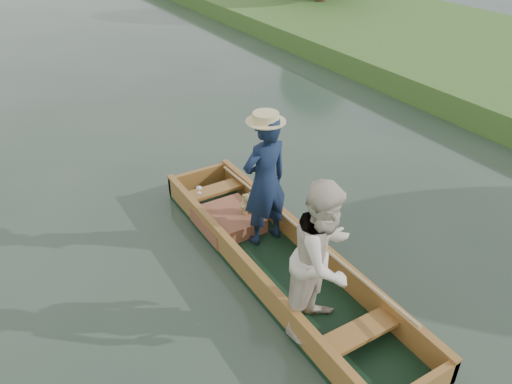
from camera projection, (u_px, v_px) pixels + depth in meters
ground at (279, 271)px, 6.81m from camera, size 120.00×120.00×0.00m
punt at (289, 237)px, 6.20m from camera, size 1.29×5.00×2.03m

